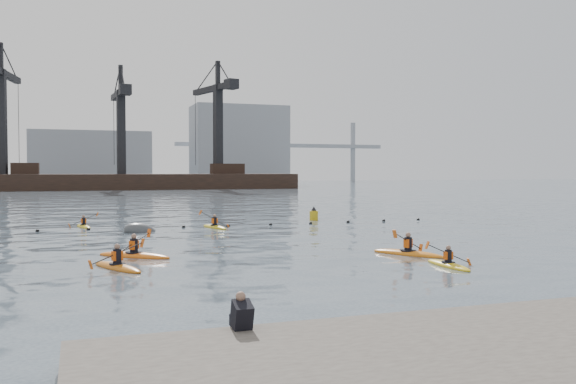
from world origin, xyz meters
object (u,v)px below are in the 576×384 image
object	(u,v)px
kayaker_5	(84,226)
kayaker_3	(215,226)
kayaker_4	(408,252)
nav_buoy	(314,215)
kayaker_1	(448,264)
mooring_buoy	(140,232)
kayaker_0	(117,266)
kayaker_2	(134,254)

from	to	relation	value
kayaker_5	kayaker_3	bearing A→B (deg)	-35.08
kayaker_3	kayaker_4	distance (m)	16.46
kayaker_4	nav_buoy	size ratio (longest dim) A/B	2.90
kayaker_1	kayaker_5	world-z (taller)	kayaker_1
kayaker_5	mooring_buoy	bearing A→B (deg)	-66.34
kayaker_0	kayaker_4	world-z (taller)	kayaker_4
kayaker_1	kayaker_0	bearing A→B (deg)	165.26
kayaker_0	kayaker_2	size ratio (longest dim) A/B	1.05
kayaker_2	kayaker_4	bearing A→B (deg)	-65.93
kayaker_3	mooring_buoy	xyz separation A→B (m)	(-4.90, -1.06, -0.10)
kayaker_0	kayaker_5	bearing A→B (deg)	68.77
kayaker_0	kayaker_4	size ratio (longest dim) A/B	0.98
kayaker_2	nav_buoy	bearing A→B (deg)	-2.68
kayaker_4	kayaker_1	bearing A→B (deg)	57.09
kayaker_5	nav_buoy	bearing A→B (deg)	-11.23
mooring_buoy	kayaker_5	bearing A→B (deg)	126.16
kayaker_1	mooring_buoy	world-z (taller)	kayaker_1
kayaker_4	nav_buoy	world-z (taller)	kayaker_4
kayaker_4	mooring_buoy	bearing A→B (deg)	-84.31
kayaker_0	nav_buoy	world-z (taller)	kayaker_0
kayaker_1	kayaker_4	xyz separation A→B (m)	(0.19, 3.39, 0.02)
kayaker_0	mooring_buoy	xyz separation A→B (m)	(2.23, 14.16, -0.10)
kayaker_5	nav_buoy	distance (m)	16.69
kayaker_2	kayaker_5	distance (m)	15.71
kayaker_1	nav_buoy	world-z (taller)	nav_buoy
kayaker_0	nav_buoy	size ratio (longest dim) A/B	2.83
kayaker_3	kayaker_4	xyz separation A→B (m)	(5.41, -15.55, 0.01)
kayaker_1	nav_buoy	distance (m)	22.94
kayaker_2	mooring_buoy	size ratio (longest dim) A/B	1.52
kayaker_2	kayaker_0	bearing A→B (deg)	-156.36
kayaker_4	nav_buoy	distance (m)	19.56
kayaker_2	kayaker_4	size ratio (longest dim) A/B	0.93
kayaker_1	kayaker_2	bearing A→B (deg)	151.55
nav_buoy	kayaker_3	bearing A→B (deg)	-156.19
mooring_buoy	nav_buoy	world-z (taller)	nav_buoy
kayaker_1	kayaker_4	bearing A→B (deg)	88.84
kayaker_3	kayaker_2	bearing A→B (deg)	-130.68
kayaker_4	kayaker_5	xyz separation A→B (m)	(-13.56, 18.94, -0.02)
kayaker_0	kayaker_4	distance (m)	12.54
kayaker_5	mooring_buoy	distance (m)	5.52
mooring_buoy	kayaker_1	bearing A→B (deg)	-60.49
mooring_buoy	nav_buoy	distance (m)	14.27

